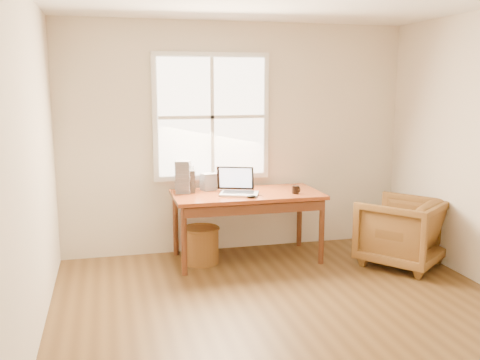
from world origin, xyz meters
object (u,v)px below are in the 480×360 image
object	(u,v)px
desk	(247,194)
cd_stack_a	(187,179)
coffee_mug	(295,190)
laptop	(239,180)
armchair	(401,232)
wicker_stool	(201,246)

from	to	relation	value
desk	cd_stack_a	bearing A→B (deg)	158.02
desk	coffee_mug	bearing A→B (deg)	-19.20
desk	cd_stack_a	distance (m)	0.68
laptop	coffee_mug	xyz separation A→B (m)	(0.60, -0.08, -0.12)
coffee_mug	armchair	bearing A→B (deg)	-40.89
armchair	cd_stack_a	distance (m)	2.38
armchair	wicker_stool	bearing A→B (deg)	-52.99
wicker_stool	cd_stack_a	bearing A→B (deg)	112.94
armchair	wicker_stool	world-z (taller)	armchair
laptop	coffee_mug	size ratio (longest dim) A/B	5.25
desk	wicker_stool	size ratio (longest dim) A/B	4.19
wicker_stool	laptop	world-z (taller)	laptop
desk	laptop	distance (m)	0.23
armchair	laptop	bearing A→B (deg)	-53.74
cd_stack_a	coffee_mug	bearing A→B (deg)	-20.76
desk	armchair	distance (m)	1.69
armchair	laptop	size ratio (longest dim) A/B	1.78
laptop	cd_stack_a	distance (m)	0.61
desk	laptop	world-z (taller)	laptop
laptop	cd_stack_a	xyz separation A→B (m)	(-0.51, 0.34, -0.02)
armchair	cd_stack_a	size ratio (longest dim) A/B	2.87
laptop	cd_stack_a	world-z (taller)	laptop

